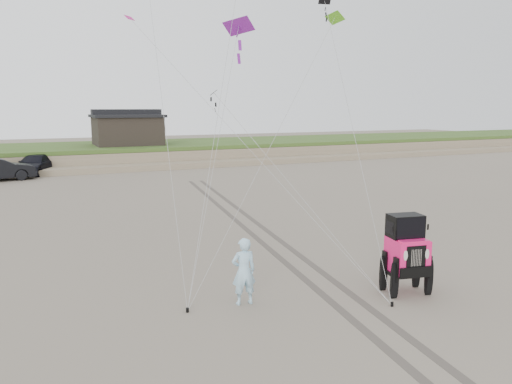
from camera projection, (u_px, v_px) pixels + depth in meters
ground at (310, 299)px, 13.96m from camera, size 160.00×160.00×0.00m
dune_ridge at (106, 155)px, 47.35m from camera, size 160.00×14.25×1.73m
cabin at (127, 129)px, 47.33m from camera, size 6.40×5.40×3.35m
truck_c at (35, 165)px, 39.58m from camera, size 4.27×5.76×1.55m
jeep at (406, 262)px, 14.29m from camera, size 3.04×5.22×1.82m
man at (244, 271)px, 13.47m from camera, size 0.72×0.51×1.86m
kite_flock at (246, 16)px, 21.41m from camera, size 8.21×8.17×7.21m
stake_main at (187, 310)px, 13.06m from camera, size 0.08×0.08×0.12m
stake_aux at (392, 304)px, 13.45m from camera, size 0.08×0.08×0.12m
tire_tracks at (255, 229)px, 21.95m from camera, size 5.22×29.74×0.01m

